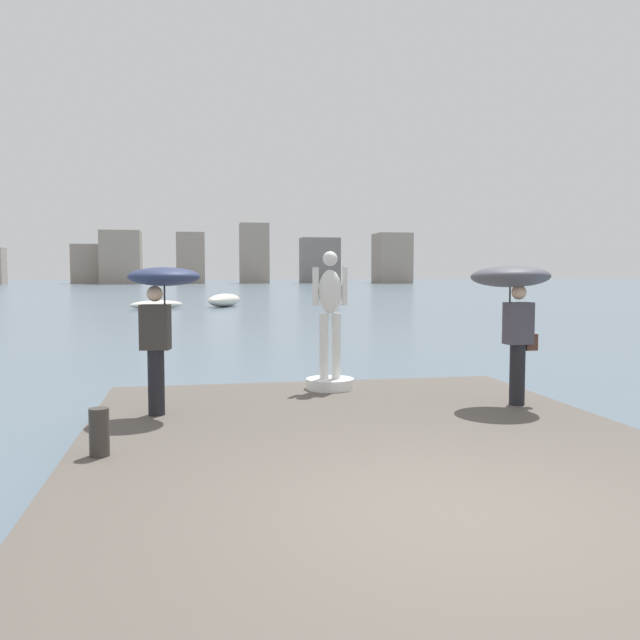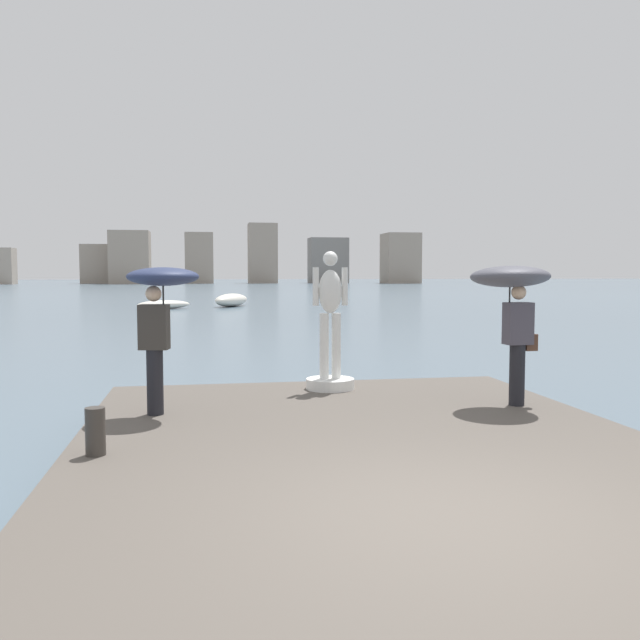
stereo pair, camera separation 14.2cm
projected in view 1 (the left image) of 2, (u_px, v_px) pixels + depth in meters
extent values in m
plane|color=slate|center=(224.00, 308.00, 44.57)|extent=(400.00, 400.00, 0.00)
cube|color=#564F47|center=(386.00, 472.00, 7.10)|extent=(6.65, 9.57, 0.40)
cylinder|color=white|center=(330.00, 384.00, 11.00)|extent=(0.79, 0.79, 0.17)
cylinder|color=white|center=(324.00, 346.00, 10.94)|extent=(0.15, 0.15, 1.07)
cylinder|color=white|center=(336.00, 346.00, 10.98)|extent=(0.15, 0.15, 1.07)
ellipsoid|color=white|center=(330.00, 292.00, 10.90)|extent=(0.38, 0.26, 0.71)
sphere|color=white|center=(330.00, 259.00, 10.86)|extent=(0.24, 0.24, 0.24)
cylinder|color=white|center=(316.00, 286.00, 10.85)|extent=(0.10, 0.10, 0.62)
cylinder|color=white|center=(344.00, 286.00, 10.94)|extent=(0.10, 0.10, 0.62)
cylinder|color=black|center=(156.00, 382.00, 8.96)|extent=(0.22, 0.22, 0.88)
cube|color=#38332D|center=(155.00, 327.00, 8.91)|extent=(0.42, 0.31, 0.60)
sphere|color=beige|center=(155.00, 294.00, 8.88)|extent=(0.21, 0.21, 0.21)
cylinder|color=#262626|center=(165.00, 302.00, 8.92)|extent=(0.02, 0.02, 0.56)
ellipsoid|color=navy|center=(164.00, 277.00, 8.90)|extent=(1.12, 1.12, 0.25)
cylinder|color=black|center=(517.00, 374.00, 9.66)|extent=(0.22, 0.22, 0.88)
cube|color=#47424C|center=(518.00, 323.00, 9.61)|extent=(0.40, 0.27, 0.60)
sphere|color=beige|center=(519.00, 292.00, 9.57)|extent=(0.21, 0.21, 0.21)
cylinder|color=#262626|center=(510.00, 301.00, 9.59)|extent=(0.02, 0.02, 0.54)
ellipsoid|color=#4C4C56|center=(510.00, 277.00, 9.57)|extent=(1.19, 1.20, 0.34)
cube|color=#513323|center=(531.00, 342.00, 9.70)|extent=(0.19, 0.11, 0.24)
cylinder|color=#38332D|center=(99.00, 432.00, 6.96)|extent=(0.21, 0.21, 0.50)
ellipsoid|color=silver|center=(224.00, 300.00, 45.78)|extent=(3.19, 4.40, 0.88)
ellipsoid|color=silver|center=(157.00, 305.00, 42.52)|extent=(3.62, 2.41, 0.56)
cube|color=gray|center=(95.00, 264.00, 143.77)|extent=(9.37, 5.89, 8.37)
cube|color=gray|center=(121.00, 257.00, 139.01)|extent=(8.08, 7.08, 10.97)
cube|color=gray|center=(191.00, 258.00, 145.81)|extent=(6.02, 5.43, 11.03)
cube|color=gray|center=(254.00, 253.00, 149.08)|extent=(6.30, 5.19, 13.23)
cube|color=gray|center=(320.00, 261.00, 152.63)|extent=(8.65, 5.63, 10.20)
cube|color=gray|center=(392.00, 258.00, 149.01)|extent=(7.39, 7.87, 11.01)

